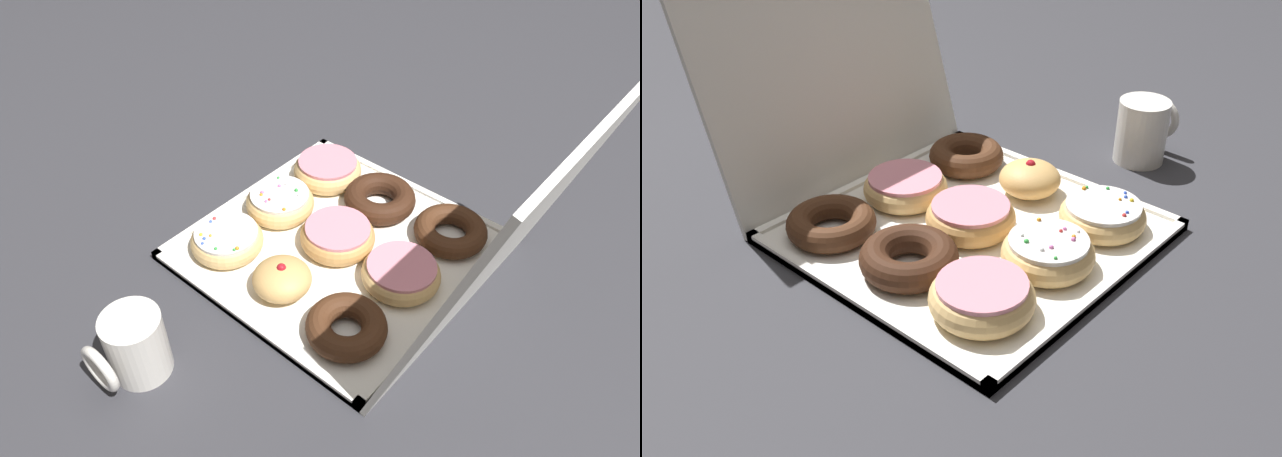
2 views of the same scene
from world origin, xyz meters
TOP-DOWN VIEW (x-y plane):
  - ground_plane at (0.00, 0.00)m, footprint 3.00×3.00m
  - donut_box at (0.00, 0.00)m, footprint 0.40×0.40m
  - box_lid_open at (0.00, 0.26)m, footprint 0.40×0.12m
  - pink_frosted_donut_0 at (-0.12, -0.12)m, footprint 0.12×0.12m
  - sprinkle_donut_1 at (-0.00, -0.12)m, footprint 0.11×0.11m
  - sprinkle_donut_2 at (0.12, -0.12)m, footprint 0.11×0.11m
  - chocolate_cake_ring_donut_3 at (-0.12, -0.01)m, footprint 0.12×0.12m
  - pink_frosted_donut_4 at (0.00, -0.00)m, footprint 0.12×0.12m
  - jelly_filled_donut_5 at (0.12, 0.00)m, footprint 0.08×0.08m
  - chocolate_cake_ring_donut_6 at (-0.13, 0.12)m, footprint 0.11×0.11m
  - pink_frosted_donut_7 at (-0.00, 0.12)m, footprint 0.12×0.12m
  - chocolate_cake_ring_donut_8 at (0.13, 0.12)m, footprint 0.11×0.11m
  - coffee_mug at (0.34, -0.05)m, footprint 0.10×0.08m

SIDE VIEW (x-z plane):
  - ground_plane at x=0.00m, z-range 0.00..0.00m
  - donut_box at x=0.00m, z-range 0.00..0.01m
  - chocolate_cake_ring_donut_6 at x=-0.13m, z-range 0.01..0.04m
  - chocolate_cake_ring_donut_8 at x=0.13m, z-range 0.01..0.05m
  - chocolate_cake_ring_donut_3 at x=-0.12m, z-range 0.01..0.05m
  - pink_frosted_donut_7 at x=0.00m, z-range 0.01..0.05m
  - sprinkle_donut_2 at x=0.12m, z-range 0.01..0.05m
  - pink_frosted_donut_4 at x=0.00m, z-range 0.01..0.05m
  - sprinkle_donut_1 at x=0.00m, z-range 0.01..0.05m
  - pink_frosted_donut_0 at x=-0.12m, z-range 0.01..0.05m
  - jelly_filled_donut_5 at x=0.12m, z-range 0.01..0.06m
  - coffee_mug at x=0.34m, z-range 0.00..0.10m
  - box_lid_open at x=0.00m, z-range 0.00..0.39m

